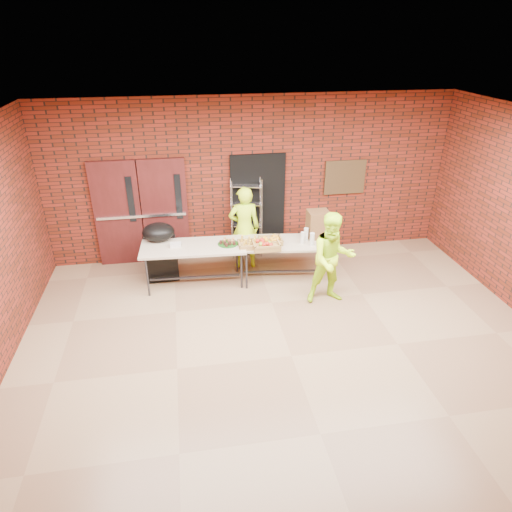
{
  "coord_description": "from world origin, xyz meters",
  "views": [
    {
      "loc": [
        -1.4,
        -5.11,
        4.32
      ],
      "look_at": [
        -0.29,
        1.4,
        0.96
      ],
      "focal_mm": 32.0,
      "sensor_mm": 36.0,
      "label": 1
    }
  ],
  "objects": [
    {
      "name": "basket_apples",
      "position": [
        0.02,
        2.12,
        0.8
      ],
      "size": [
        0.48,
        0.37,
        0.15
      ],
      "color": "#9E7D40",
      "rests_on": "table_right"
    },
    {
      "name": "cup_stack_back",
      "position": [
        0.81,
        2.32,
        0.86
      ],
      "size": [
        0.08,
        0.08,
        0.25
      ],
      "primitive_type": "cylinder",
      "color": "silver",
      "rests_on": "table_right"
    },
    {
      "name": "muffin_tray",
      "position": [
        -0.64,
        2.33,
        0.81
      ],
      "size": [
        0.37,
        0.37,
        0.09
      ],
      "color": "#174E15",
      "rests_on": "table_left"
    },
    {
      "name": "volunteer_man",
      "position": [
        1.01,
        1.37,
        0.81
      ],
      "size": [
        0.79,
        0.62,
        1.62
      ],
      "primitive_type": "imported",
      "rotation": [
        0.0,
        0.0,
        -0.01
      ],
      "color": "#C4FE1C",
      "rests_on": "room"
    },
    {
      "name": "napkin_box",
      "position": [
        -1.58,
        2.4,
        0.8
      ],
      "size": [
        0.19,
        0.13,
        0.06
      ],
      "primitive_type": "cube",
      "color": "silver",
      "rests_on": "table_left"
    },
    {
      "name": "basket_bananas",
      "position": [
        -0.26,
        2.21,
        0.79
      ],
      "size": [
        0.4,
        0.31,
        0.13
      ],
      "color": "#9E7D40",
      "rests_on": "table_right"
    },
    {
      "name": "wire_rack",
      "position": [
        -0.15,
        3.32,
        0.83
      ],
      "size": [
        0.64,
        0.35,
        1.66
      ],
      "primitive_type": null,
      "rotation": [
        0.0,
        0.0,
        -0.26
      ],
      "color": "silver",
      "rests_on": "room"
    },
    {
      "name": "room",
      "position": [
        0.0,
        0.0,
        1.6
      ],
      "size": [
        8.08,
        7.08,
        3.28
      ],
      "color": "#816145",
      "rests_on": "ground"
    },
    {
      "name": "bronze_plaque",
      "position": [
        1.9,
        3.45,
        1.55
      ],
      "size": [
        0.85,
        0.04,
        0.7
      ],
      "primitive_type": "cube",
      "color": "#3C2B18",
      "rests_on": "room"
    },
    {
      "name": "double_doors",
      "position": [
        -2.2,
        3.44,
        1.05
      ],
      "size": [
        1.78,
        0.12,
        2.1
      ],
      "color": "#4A1515",
      "rests_on": "room"
    },
    {
      "name": "dark_doorway",
      "position": [
        0.1,
        3.46,
        1.05
      ],
      "size": [
        1.1,
        0.06,
        2.1
      ],
      "primitive_type": "cube",
      "color": "black",
      "rests_on": "room"
    },
    {
      "name": "covered_grill",
      "position": [
        -1.88,
        2.73,
        0.55
      ],
      "size": [
        0.63,
        0.54,
        1.09
      ],
      "rotation": [
        0.0,
        0.0,
        0.06
      ],
      "color": "black",
      "rests_on": "room"
    },
    {
      "name": "basket_oranges",
      "position": [
        0.14,
        2.3,
        0.79
      ],
      "size": [
        0.41,
        0.32,
        0.13
      ],
      "color": "#9E7D40",
      "rests_on": "table_right"
    },
    {
      "name": "cup_stack_mid",
      "position": [
        0.86,
        2.09,
        0.86
      ],
      "size": [
        0.08,
        0.08,
        0.24
      ],
      "primitive_type": "cylinder",
      "color": "silver",
      "rests_on": "table_right"
    },
    {
      "name": "cup_stack_front",
      "position": [
        0.71,
        2.21,
        0.85
      ],
      "size": [
        0.07,
        0.07,
        0.22
      ],
      "primitive_type": "cylinder",
      "color": "silver",
      "rests_on": "table_right"
    },
    {
      "name": "coffee_dispenser",
      "position": [
        1.07,
        2.45,
        0.99
      ],
      "size": [
        0.39,
        0.35,
        0.51
      ],
      "primitive_type": "cube",
      "color": "brown",
      "rests_on": "table_right"
    },
    {
      "name": "volunteer_woman",
      "position": [
        -0.26,
        2.88,
        0.83
      ],
      "size": [
        0.61,
        0.41,
        1.65
      ],
      "primitive_type": "imported",
      "rotation": [
        0.0,
        0.0,
        3.11
      ],
      "color": "#C4FE1C",
      "rests_on": "room"
    },
    {
      "name": "table_left",
      "position": [
        -1.27,
        2.36,
        0.7
      ],
      "size": [
        1.91,
        0.87,
        0.77
      ],
      "rotation": [
        0.0,
        0.0,
        -0.05
      ],
      "color": "tan",
      "rests_on": "room"
    },
    {
      "name": "table_right",
      "position": [
        0.44,
        2.31,
        0.68
      ],
      "size": [
        1.87,
        0.97,
        0.74
      ],
      "rotation": [
        0.0,
        0.0,
        -0.13
      ],
      "color": "tan",
      "rests_on": "room"
    }
  ]
}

